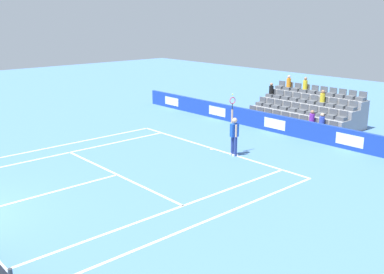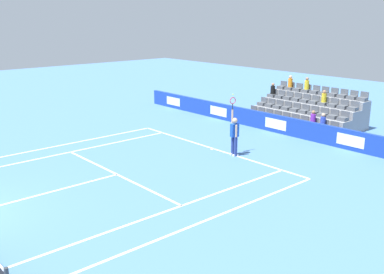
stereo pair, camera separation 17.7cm
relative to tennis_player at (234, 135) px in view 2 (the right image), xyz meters
The scene contains 11 objects.
line_baseline 1.67m from the tennis_player, ahead, with size 10.97×0.10×0.01m, color white.
line_service 5.73m from the tennis_player, 76.18° to the left, with size 8.23×0.10×0.01m, color white.
line_centre_service 8.84m from the tennis_player, 81.17° to the left, with size 0.10×6.40×0.01m, color white.
line_singles_sideline_left 8.13m from the tennis_player, 47.37° to the left, with size 0.10×11.89×0.01m, color white.
line_singles_sideline_right 6.62m from the tennis_player, 115.00° to the left, with size 0.10×11.89×0.01m, color white.
line_doubles_sideline_left 9.10m from the tennis_player, 40.98° to the left, with size 0.10×11.89×0.01m, color white.
line_doubles_sideline_right 7.30m from the tennis_player, 124.88° to the left, with size 0.10×11.89×0.01m, color white.
line_centre_mark 1.67m from the tennis_player, ahead, with size 0.10×0.20×0.01m, color white.
sponsor_barrier 5.04m from the tennis_player, 74.42° to the right, with size 22.47×0.22×0.99m.
tennis_player is the anchor object (origin of this frame).
stadium_stand 7.90m from the tennis_player, 80.15° to the right, with size 6.20×3.80×2.63m.
Camera 2 is at (-14.84, 2.53, 6.24)m, focal length 41.50 mm.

